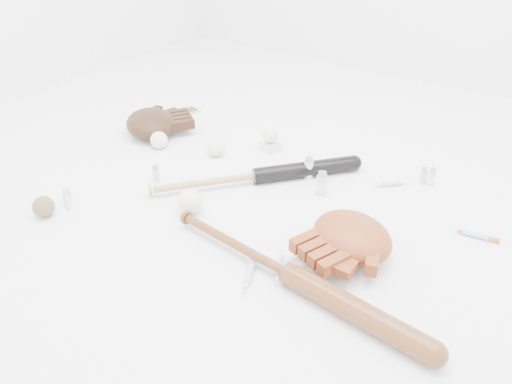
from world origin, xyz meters
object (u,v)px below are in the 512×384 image
Objects in this scene: bat_wood at (289,274)px; bat_dark at (256,176)px; pedestal at (271,146)px; glove_dark at (151,123)px.

bat_dark is at bearing 140.24° from bat_wood.
bat_wood reaches higher than pedestal.
bat_wood is at bearing 9.67° from glove_dark.
bat_dark is 12.58× the size of pedestal.
glove_dark is (-0.59, 0.07, 0.02)m from bat_dark.
bat_dark is 2.71× the size of glove_dark.
bat_wood is (0.37, -0.37, 0.00)m from bat_dark.
bat_dark reaches higher than pedestal.
glove_dark is 0.52m from pedestal.
pedestal is (-0.10, 0.24, -0.01)m from bat_dark.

